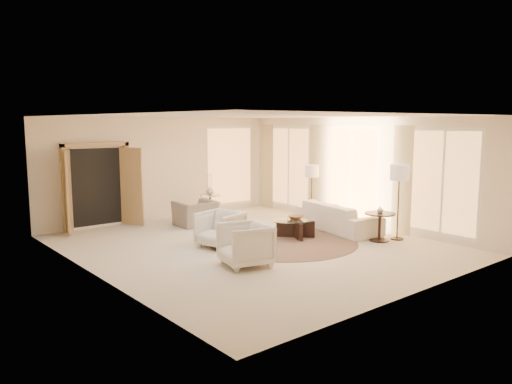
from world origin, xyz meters
TOP-DOWN VIEW (x-y plane):
  - room at (0.00, 0.00)m, footprint 7.04×8.04m
  - windows_right at (3.45, 0.10)m, footprint 0.10×6.40m
  - window_back_corner at (2.30, 3.95)m, footprint 1.70×0.10m
  - curtains_right at (3.40, 1.00)m, footprint 0.06×5.20m
  - french_doors at (-1.90, 3.82)m, footprint 1.95×0.66m
  - area_rug at (0.70, -0.18)m, footprint 3.65×3.65m
  - sofa at (2.58, -0.16)m, footprint 1.32×2.49m
  - armchair_left at (-0.63, 0.36)m, footprint 0.97×1.01m
  - armchair_right at (-1.09, -1.10)m, footprint 1.00×1.04m
  - accent_chair at (0.18, 2.60)m, footprint 0.99×0.65m
  - coffee_table at (1.23, -0.04)m, footprint 1.35×1.35m
  - end_table at (2.46, -1.49)m, footprint 0.68×0.68m
  - side_table at (1.04, 3.19)m, footprint 0.58×0.58m
  - floor_lamp_near at (2.90, 1.08)m, footprint 0.37×0.37m
  - floor_lamp_far at (2.90, -1.66)m, footprint 0.42×0.42m
  - bowl at (1.23, -0.04)m, footprint 0.34×0.34m
  - end_vase at (2.46, -1.49)m, footprint 0.15×0.15m
  - side_vase at (1.04, 3.19)m, footprint 0.29×0.29m

SIDE VIEW (x-z plane):
  - area_rug at x=0.70m, z-range 0.00..0.01m
  - coffee_table at x=1.23m, z-range 0.06..0.49m
  - sofa at x=2.58m, z-range 0.00..0.69m
  - side_table at x=1.04m, z-range 0.07..0.74m
  - armchair_left at x=-0.63m, z-range 0.00..0.85m
  - accent_chair at x=0.18m, z-range 0.00..0.86m
  - armchair_right at x=-1.09m, z-range 0.00..0.88m
  - end_table at x=2.46m, z-range 0.12..0.77m
  - bowl at x=1.23m, z-range 0.44..0.52m
  - end_vase at x=2.46m, z-range 0.64..0.80m
  - side_vase at x=1.04m, z-range 0.67..0.90m
  - french_doors at x=-1.90m, z-range -0.01..2.15m
  - curtains_right at x=3.40m, z-range 0.00..2.60m
  - floor_lamp_near at x=2.90m, z-range 0.54..2.07m
  - windows_right at x=3.45m, z-range 0.15..2.55m
  - window_back_corner at x=2.30m, z-range 0.15..2.55m
  - room at x=0.00m, z-range -0.02..2.81m
  - floor_lamp_far at x=2.90m, z-range 0.60..2.33m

